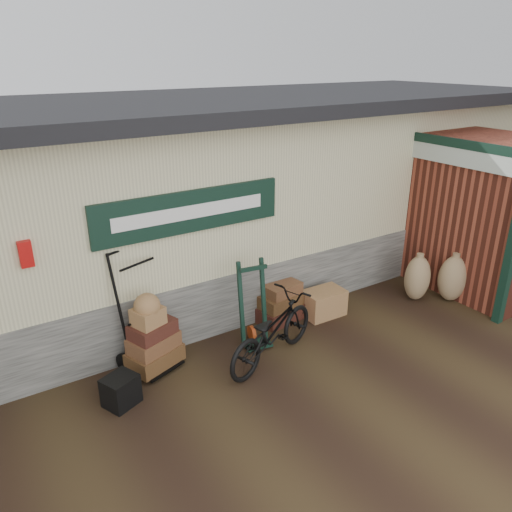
% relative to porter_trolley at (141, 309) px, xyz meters
% --- Properties ---
extents(ground, '(80.00, 80.00, 0.00)m').
position_rel_porter_trolley_xyz_m(ground, '(1.11, -0.85, -0.82)').
color(ground, black).
rests_on(ground, ground).
extents(station_building, '(14.40, 4.10, 3.20)m').
position_rel_porter_trolley_xyz_m(station_building, '(1.10, 1.89, 0.79)').
color(station_building, '#4C4C47').
rests_on(station_building, ground).
extents(brick_outbuilding, '(1.71, 4.51, 2.62)m').
position_rel_porter_trolley_xyz_m(brick_outbuilding, '(5.80, 0.34, 0.48)').
color(brick_outbuilding, maroon).
rests_on(brick_outbuilding, ground).
extents(porter_trolley, '(0.98, 0.86, 1.65)m').
position_rel_porter_trolley_xyz_m(porter_trolley, '(0.00, 0.00, 0.00)').
color(porter_trolley, black).
rests_on(porter_trolley, ground).
extents(green_barrow, '(0.49, 0.44, 1.23)m').
position_rel_porter_trolley_xyz_m(green_barrow, '(1.49, -0.32, -0.21)').
color(green_barrow, black).
rests_on(green_barrow, ground).
extents(suitcase_stack, '(0.76, 0.53, 0.62)m').
position_rel_porter_trolley_xyz_m(suitcase_stack, '(2.17, 0.00, -0.51)').
color(suitcase_stack, '#3E1A13').
rests_on(suitcase_stack, ground).
extents(wicker_hamper, '(0.65, 0.44, 0.42)m').
position_rel_porter_trolley_xyz_m(wicker_hamper, '(2.85, -0.23, -0.61)').
color(wicker_hamper, brown).
rests_on(wicker_hamper, ground).
extents(black_trunk, '(0.46, 0.44, 0.37)m').
position_rel_porter_trolley_xyz_m(black_trunk, '(-0.54, -0.62, -0.64)').
color(black_trunk, black).
rests_on(black_trunk, ground).
extents(bicycle, '(1.12, 1.80, 0.99)m').
position_rel_porter_trolley_xyz_m(bicycle, '(1.45, -0.82, -0.33)').
color(bicycle, black).
rests_on(bicycle, ground).
extents(burlap_sack_left, '(0.58, 0.53, 0.77)m').
position_rel_porter_trolley_xyz_m(burlap_sack_left, '(4.50, -0.64, -0.44)').
color(burlap_sack_left, olive).
rests_on(burlap_sack_left, ground).
extents(burlap_sack_right, '(0.61, 0.57, 0.79)m').
position_rel_porter_trolley_xyz_m(burlap_sack_right, '(4.96, -0.99, -0.43)').
color(burlap_sack_right, olive).
rests_on(burlap_sack_right, ground).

